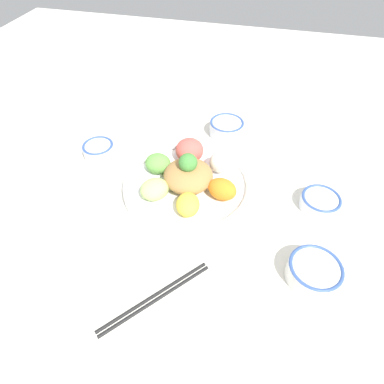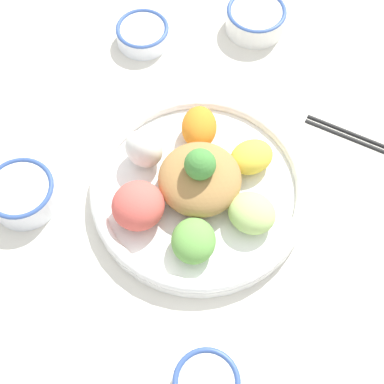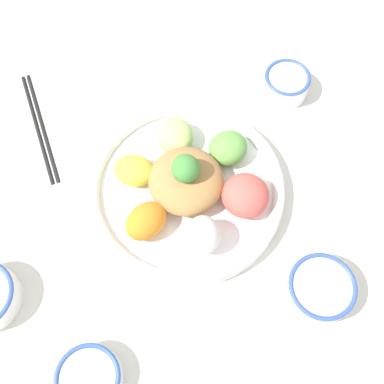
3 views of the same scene
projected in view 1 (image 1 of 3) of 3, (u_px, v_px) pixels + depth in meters
name	position (u px, v px, depth m)	size (l,w,h in m)	color
ground_plane	(186.00, 189.00, 0.83)	(2.40, 2.40, 0.00)	silver
salad_platter	(189.00, 180.00, 0.81)	(0.33, 0.33, 0.11)	white
sauce_bowl_red	(320.00, 201.00, 0.77)	(0.09, 0.09, 0.03)	white
rice_bowl_blue	(314.00, 271.00, 0.64)	(0.11, 0.11, 0.04)	white
sauce_bowl_dark	(99.00, 151.00, 0.90)	(0.09, 0.09, 0.05)	white
rice_bowl_plain	(227.00, 127.00, 0.97)	(0.10, 0.10, 0.05)	white
chopsticks_pair_near	(155.00, 297.00, 0.62)	(0.20, 0.17, 0.01)	black
serving_spoon_main	(197.00, 102.00, 1.12)	(0.04, 0.13, 0.01)	beige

